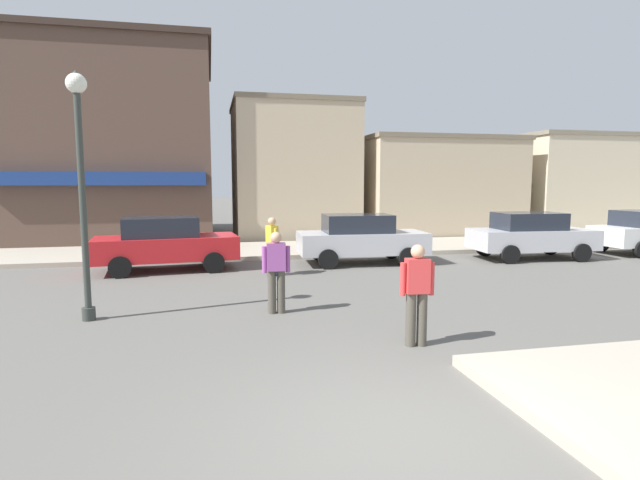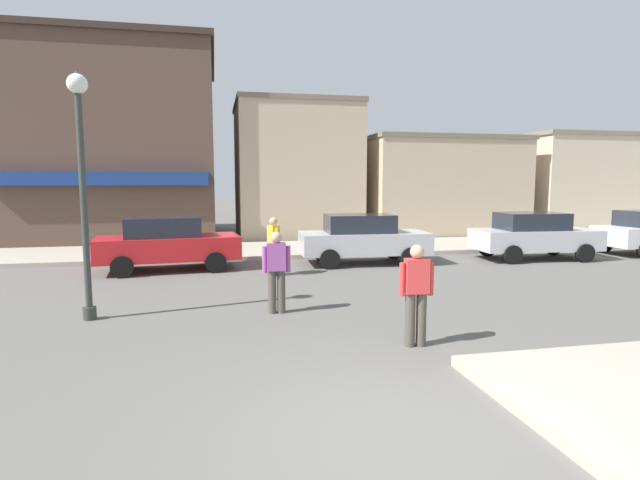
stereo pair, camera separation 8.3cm
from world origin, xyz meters
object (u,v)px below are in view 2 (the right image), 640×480
(lamp_post, at_px, (81,160))
(pedestrian_kerb_side, at_px, (416,292))
(parked_car_nearest, at_px, (167,243))
(pedestrian_crossing_near, at_px, (274,244))
(parked_car_second, at_px, (363,238))
(pedestrian_crossing_far, at_px, (277,270))
(parked_car_third, at_px, (534,235))

(lamp_post, xyz_separation_m, pedestrian_kerb_side, (5.39, -2.69, -2.09))
(parked_car_nearest, distance_m, pedestrian_crossing_near, 3.28)
(parked_car_second, xyz_separation_m, pedestrian_crossing_far, (-3.39, -5.42, 0.06))
(parked_car_nearest, bearing_deg, pedestrian_crossing_far, -64.99)
(parked_car_nearest, height_order, parked_car_third, same)
(parked_car_second, distance_m, pedestrian_kerb_side, 8.00)
(parked_car_second, height_order, pedestrian_kerb_side, pedestrian_kerb_side)
(parked_car_third, bearing_deg, pedestrian_kerb_side, -134.21)
(parked_car_nearest, relative_size, pedestrian_crossing_near, 2.59)
(parked_car_nearest, height_order, pedestrian_crossing_far, pedestrian_crossing_far)
(parked_car_third, distance_m, pedestrian_crossing_near, 8.91)
(pedestrian_crossing_near, xyz_separation_m, pedestrian_crossing_far, (-0.40, -3.98, 0.00))
(parked_car_second, height_order, parked_car_third, same)
(pedestrian_crossing_near, bearing_deg, parked_car_third, 7.35)
(lamp_post, xyz_separation_m, parked_car_nearest, (0.96, 5.18, -2.15))
(parked_car_second, bearing_deg, parked_car_third, -2.93)
(parked_car_second, bearing_deg, lamp_post, -143.11)
(parked_car_third, relative_size, pedestrian_kerb_side, 2.55)
(parked_car_nearest, relative_size, parked_car_second, 1.02)
(pedestrian_crossing_far, bearing_deg, pedestrian_kerb_side, -52.27)
(lamp_post, xyz_separation_m, pedestrian_crossing_near, (3.90, 3.73, -2.09))
(pedestrian_crossing_near, distance_m, pedestrian_kerb_side, 6.59)
(lamp_post, height_order, parked_car_second, lamp_post)
(parked_car_nearest, relative_size, pedestrian_kerb_side, 2.59)
(parked_car_nearest, height_order, pedestrian_crossing_near, pedestrian_crossing_near)
(lamp_post, bearing_deg, pedestrian_kerb_side, -26.54)
(lamp_post, height_order, pedestrian_kerb_side, lamp_post)
(lamp_post, relative_size, pedestrian_kerb_side, 2.82)
(lamp_post, xyz_separation_m, parked_car_third, (12.74, 4.87, -2.15))
(pedestrian_kerb_side, bearing_deg, parked_car_third, 45.79)
(pedestrian_crossing_near, height_order, pedestrian_kerb_side, same)
(lamp_post, bearing_deg, parked_car_third, 20.92)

